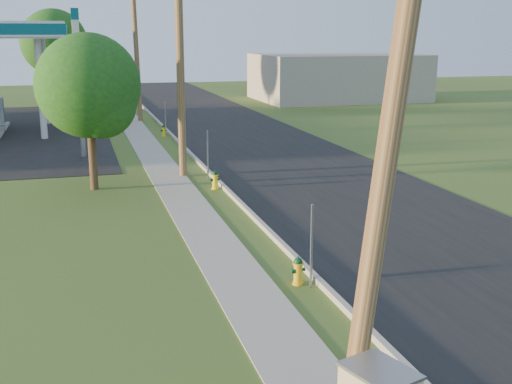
{
  "coord_description": "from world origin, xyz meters",
  "views": [
    {
      "loc": [
        -4.76,
        -8.87,
        5.72
      ],
      "look_at": [
        0.0,
        8.0,
        1.4
      ],
      "focal_mm": 45.0,
      "sensor_mm": 36.0,
      "label": 1
    }
  ],
  "objects_px": {
    "utility_pole_near": "(394,104)",
    "hydrant_near": "(298,271)",
    "tree_lot": "(55,45)",
    "tree_verge": "(91,90)",
    "utility_pole_mid": "(180,54)",
    "hydrant_far": "(164,131)",
    "price_pylon": "(76,41)",
    "hydrant_mid": "(215,180)",
    "utility_pole_far": "(136,48)"
  },
  "relations": [
    {
      "from": "utility_pole_mid",
      "to": "tree_lot",
      "type": "bearing_deg",
      "value": 101.17
    },
    {
      "from": "utility_pole_near",
      "to": "utility_pole_mid",
      "type": "bearing_deg",
      "value": 90.0
    },
    {
      "from": "price_pylon",
      "to": "tree_lot",
      "type": "relative_size",
      "value": 0.9
    },
    {
      "from": "utility_pole_far",
      "to": "hydrant_mid",
      "type": "bearing_deg",
      "value": -87.85
    },
    {
      "from": "utility_pole_near",
      "to": "hydrant_mid",
      "type": "bearing_deg",
      "value": 87.11
    },
    {
      "from": "tree_verge",
      "to": "hydrant_near",
      "type": "height_order",
      "value": "tree_verge"
    },
    {
      "from": "utility_pole_far",
      "to": "utility_pole_mid",
      "type": "bearing_deg",
      "value": -90.0
    },
    {
      "from": "price_pylon",
      "to": "hydrant_far",
      "type": "relative_size",
      "value": 9.86
    },
    {
      "from": "utility_pole_near",
      "to": "tree_lot",
      "type": "relative_size",
      "value": 1.24
    },
    {
      "from": "tree_verge",
      "to": "tree_lot",
      "type": "xyz_separation_m",
      "value": [
        -1.74,
        28.22,
        1.18
      ]
    },
    {
      "from": "utility_pole_far",
      "to": "tree_lot",
      "type": "distance_m",
      "value": 10.19
    },
    {
      "from": "utility_pole_mid",
      "to": "utility_pole_far",
      "type": "distance_m",
      "value": 18.0
    },
    {
      "from": "price_pylon",
      "to": "hydrant_near",
      "type": "xyz_separation_m",
      "value": [
        4.52,
        -18.05,
        -5.09
      ]
    },
    {
      "from": "utility_pole_mid",
      "to": "price_pylon",
      "type": "xyz_separation_m",
      "value": [
        -3.9,
        5.5,
        0.48
      ]
    },
    {
      "from": "utility_pole_near",
      "to": "tree_lot",
      "type": "xyz_separation_m",
      "value": [
        -5.28,
        44.72,
        0.12
      ]
    },
    {
      "from": "hydrant_near",
      "to": "hydrant_mid",
      "type": "xyz_separation_m",
      "value": [
        0.15,
        9.89,
        0.02
      ]
    },
    {
      "from": "price_pylon",
      "to": "hydrant_near",
      "type": "distance_m",
      "value": 19.29
    },
    {
      "from": "utility_pole_far",
      "to": "tree_lot",
      "type": "height_order",
      "value": "utility_pole_far"
    },
    {
      "from": "tree_lot",
      "to": "hydrant_mid",
      "type": "distance_m",
      "value": 30.34
    },
    {
      "from": "utility_pole_far",
      "to": "tree_lot",
      "type": "bearing_deg",
      "value": 121.19
    },
    {
      "from": "price_pylon",
      "to": "hydrant_mid",
      "type": "relative_size",
      "value": 9.36
    },
    {
      "from": "utility_pole_near",
      "to": "price_pylon",
      "type": "relative_size",
      "value": 1.38
    },
    {
      "from": "utility_pole_near",
      "to": "utility_pole_mid",
      "type": "relative_size",
      "value": 0.97
    },
    {
      "from": "utility_pole_near",
      "to": "hydrant_near",
      "type": "xyz_separation_m",
      "value": [
        0.62,
        5.45,
        -4.46
      ]
    },
    {
      "from": "utility_pole_far",
      "to": "hydrant_mid",
      "type": "height_order",
      "value": "utility_pole_far"
    },
    {
      "from": "utility_pole_mid",
      "to": "utility_pole_far",
      "type": "bearing_deg",
      "value": 90.0
    },
    {
      "from": "tree_lot",
      "to": "utility_pole_near",
      "type": "bearing_deg",
      "value": -83.27
    },
    {
      "from": "utility_pole_mid",
      "to": "tree_lot",
      "type": "distance_m",
      "value": 27.23
    },
    {
      "from": "utility_pole_mid",
      "to": "hydrant_far",
      "type": "relative_size",
      "value": 14.11
    },
    {
      "from": "price_pylon",
      "to": "tree_lot",
      "type": "bearing_deg",
      "value": 93.71
    },
    {
      "from": "utility_pole_mid",
      "to": "tree_verge",
      "type": "distance_m",
      "value": 4.03
    },
    {
      "from": "price_pylon",
      "to": "utility_pole_far",
      "type": "bearing_deg",
      "value": 72.67
    },
    {
      "from": "hydrant_far",
      "to": "tree_verge",
      "type": "bearing_deg",
      "value": -108.95
    },
    {
      "from": "utility_pole_near",
      "to": "hydrant_near",
      "type": "relative_size",
      "value": 13.6
    },
    {
      "from": "utility_pole_far",
      "to": "price_pylon",
      "type": "relative_size",
      "value": 1.39
    },
    {
      "from": "price_pylon",
      "to": "tree_verge",
      "type": "xyz_separation_m",
      "value": [
        0.36,
        -7.0,
        -1.69
      ]
    },
    {
      "from": "hydrant_far",
      "to": "tree_lot",
      "type": "bearing_deg",
      "value": 110.37
    },
    {
      "from": "utility_pole_far",
      "to": "hydrant_near",
      "type": "bearing_deg",
      "value": -88.83
    },
    {
      "from": "utility_pole_near",
      "to": "tree_verge",
      "type": "height_order",
      "value": "utility_pole_near"
    },
    {
      "from": "price_pylon",
      "to": "utility_pole_mid",
      "type": "bearing_deg",
      "value": -54.66
    },
    {
      "from": "utility_pole_far",
      "to": "price_pylon",
      "type": "distance_m",
      "value": 13.11
    },
    {
      "from": "price_pylon",
      "to": "tree_verge",
      "type": "bearing_deg",
      "value": -87.06
    },
    {
      "from": "utility_pole_far",
      "to": "hydrant_mid",
      "type": "xyz_separation_m",
      "value": [
        0.78,
        -20.66,
        -4.45
      ]
    },
    {
      "from": "price_pylon",
      "to": "hydrant_mid",
      "type": "distance_m",
      "value": 10.69
    },
    {
      "from": "hydrant_mid",
      "to": "hydrant_far",
      "type": "bearing_deg",
      "value": 90.5
    },
    {
      "from": "tree_lot",
      "to": "hydrant_near",
      "type": "height_order",
      "value": "tree_lot"
    },
    {
      "from": "hydrant_near",
      "to": "utility_pole_near",
      "type": "bearing_deg",
      "value": -96.51
    },
    {
      "from": "utility_pole_near",
      "to": "price_pylon",
      "type": "distance_m",
      "value": 23.83
    },
    {
      "from": "tree_lot",
      "to": "hydrant_far",
      "type": "xyz_separation_m",
      "value": [
        5.94,
        -15.99,
        -4.58
      ]
    },
    {
      "from": "hydrant_mid",
      "to": "tree_lot",
      "type": "bearing_deg",
      "value": 101.64
    }
  ]
}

